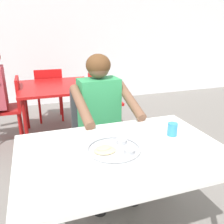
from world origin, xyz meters
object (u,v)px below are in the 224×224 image
at_px(chair_red_far, 49,90).
at_px(table_background_red, 56,91).
at_px(table_foreground, 123,160).
at_px(drinking_cup, 172,129).
at_px(chair_red_right, 101,99).
at_px(chair_red_left, 10,105).
at_px(diner_foreground, 103,114).
at_px(thali_tray, 114,149).
at_px(chair_foreground, 95,128).

bearing_deg(chair_red_far, table_background_red, -85.23).
height_order(table_foreground, drinking_cup, drinking_cup).
xyz_separation_m(chair_red_right, chair_red_far, (-0.64, 0.63, 0.02)).
height_order(table_foreground, chair_red_left, chair_red_left).
distance_m(drinking_cup, diner_foreground, 0.65).
xyz_separation_m(thali_tray, table_background_red, (-0.13, 1.89, -0.11)).
distance_m(drinking_cup, chair_red_left, 2.20).
height_order(drinking_cup, chair_red_left, chair_red_left).
xyz_separation_m(table_foreground, thali_tray, (-0.05, 0.01, 0.08)).
xyz_separation_m(thali_tray, diner_foreground, (0.12, 0.63, -0.02)).
bearing_deg(chair_red_far, table_foreground, -84.80).
height_order(drinking_cup, chair_foreground, chair_foreground).
relative_size(table_foreground, chair_red_left, 1.48).
relative_size(chair_foreground, chair_red_far, 1.05).
bearing_deg(chair_red_far, drinking_cup, -75.85).
bearing_deg(table_foreground, chair_foreground, 86.05).
relative_size(diner_foreground, chair_red_left, 1.46).
xyz_separation_m(diner_foreground, chair_red_far, (-0.30, 1.87, -0.22)).
relative_size(chair_red_left, chair_red_far, 1.00).
height_order(thali_tray, chair_foreground, chair_foreground).
height_order(table_foreground, chair_red_right, chair_red_right).
distance_m(table_foreground, thali_tray, 0.10).
xyz_separation_m(table_background_red, chair_red_far, (-0.05, 0.61, -0.13)).
height_order(table_background_red, chair_red_right, chair_red_right).
xyz_separation_m(thali_tray, chair_red_left, (-0.71, 1.93, -0.25)).
height_order(table_foreground, table_background_red, table_foreground).
xyz_separation_m(drinking_cup, chair_foreground, (-0.32, 0.79, -0.27)).
relative_size(table_background_red, chair_red_left, 1.13).
relative_size(drinking_cup, chair_foreground, 0.10).
xyz_separation_m(diner_foreground, table_background_red, (-0.25, 1.26, -0.09)).
bearing_deg(drinking_cup, chair_red_left, 121.63).
xyz_separation_m(table_foreground, chair_red_right, (0.41, 1.88, -0.18)).
relative_size(table_foreground, chair_red_right, 1.50).
relative_size(diner_foreground, chair_red_right, 1.49).
bearing_deg(table_background_red, thali_tray, -86.10).
relative_size(thali_tray, diner_foreground, 0.26).
bearing_deg(thali_tray, drinking_cup, 9.29).
bearing_deg(table_background_red, chair_red_right, -2.27).
relative_size(chair_foreground, chair_red_left, 1.06).
bearing_deg(table_foreground, chair_red_right, 77.65).
relative_size(chair_foreground, chair_red_right, 1.08).
bearing_deg(chair_red_left, chair_red_far, 47.04).
distance_m(table_background_red, chair_red_far, 0.62).
distance_m(thali_tray, chair_red_far, 2.52).
xyz_separation_m(diner_foreground, chair_red_right, (0.34, 1.23, -0.24)).
bearing_deg(chair_red_far, chair_red_right, -44.63).
xyz_separation_m(table_foreground, drinking_cup, (0.38, 0.08, 0.12)).
distance_m(table_foreground, chair_red_right, 1.93).
bearing_deg(chair_red_right, diner_foreground, -105.39).
relative_size(table_foreground, chair_red_far, 1.47).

